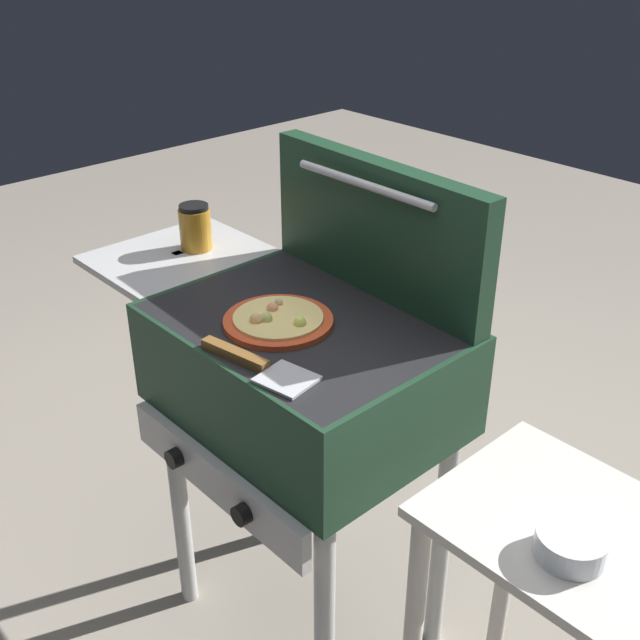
% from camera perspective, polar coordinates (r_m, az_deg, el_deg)
% --- Properties ---
extents(ground_plane, '(8.00, 8.00, 0.00)m').
position_cam_1_polar(ground_plane, '(2.22, -0.93, -20.84)').
color(ground_plane, gray).
extents(grill, '(0.96, 0.53, 0.90)m').
position_cam_1_polar(grill, '(1.73, -1.55, -4.08)').
color(grill, '#193823').
rests_on(grill, ground_plane).
extents(grill_lid_open, '(0.63, 0.09, 0.30)m').
position_cam_1_polar(grill_lid_open, '(1.72, 4.16, 6.76)').
color(grill_lid_open, '#193823').
rests_on(grill_lid_open, grill).
extents(pizza_cheese, '(0.23, 0.23, 0.04)m').
position_cam_1_polar(pizza_cheese, '(1.63, -3.10, 0.00)').
color(pizza_cheese, '#C64723').
rests_on(pizza_cheese, grill).
extents(sauce_jar, '(0.08, 0.08, 0.12)m').
position_cam_1_polar(sauce_jar, '(1.99, -9.11, 6.70)').
color(sauce_jar, '#B77A1E').
rests_on(sauce_jar, grill).
extents(spatula, '(0.27, 0.11, 0.02)m').
position_cam_1_polar(spatula, '(1.48, -4.71, -3.24)').
color(spatula, '#B7BABF').
rests_on(spatula, grill).
extents(prep_table, '(0.44, 0.36, 0.78)m').
position_cam_1_polar(prep_table, '(1.54, 16.61, -20.27)').
color(prep_table, beige).
rests_on(prep_table, ground_plane).
extents(topping_bowl_near, '(0.11, 0.11, 0.04)m').
position_cam_1_polar(topping_bowl_near, '(1.31, 17.86, -15.37)').
color(topping_bowl_near, silver).
rests_on(topping_bowl_near, prep_table).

